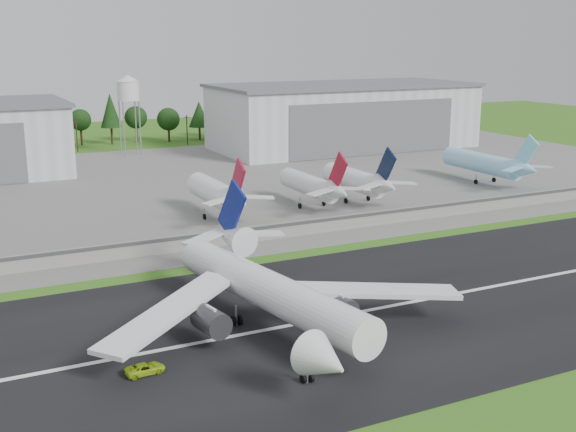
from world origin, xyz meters
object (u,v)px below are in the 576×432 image
main_airliner (271,300)px  parked_jet_skyblue (489,164)px  parked_jet_red_a (220,194)px  parked_jet_red_b (315,186)px  ground_vehicle (145,369)px  parked_jet_navy (360,181)px

main_airliner → parked_jet_skyblue: bearing=-155.2°
parked_jet_red_a → parked_jet_red_b: 25.81m
parked_jet_skyblue → parked_jet_red_b: bearing=-175.3°
ground_vehicle → parked_jet_navy: (77.77, 72.81, 5.33)m
main_airliner → ground_vehicle: main_airliner is taller
main_airliner → parked_jet_navy: main_airliner is taller
main_airliner → parked_jet_red_a: (17.63, 67.01, 1.43)m
ground_vehicle → parked_jet_red_b: parked_jet_red_b is taller
main_airliner → parked_jet_red_a: bearing=-114.4°
main_airliner → parked_jet_skyblue: 127.34m
parked_jet_skyblue → parked_jet_red_a: bearing=-176.7°
ground_vehicle → parked_jet_navy: bearing=-50.7°
ground_vehicle → main_airliner: bearing=-78.1°
ground_vehicle → parked_jet_skyblue: (125.73, 77.83, 5.38)m
ground_vehicle → parked_jet_red_a: size_ratio=0.17×
ground_vehicle → parked_jet_red_a: 82.49m
parked_jet_navy → parked_jet_skyblue: 48.22m
parked_jet_red_a → parked_jet_skyblue: 87.54m
parked_jet_navy → ground_vehicle: bearing=-136.9°
main_airliner → parked_jet_navy: 88.01m
parked_jet_red_a → parked_jet_red_b: bearing=-0.1°
parked_jet_red_b → parked_jet_red_a: bearing=179.9°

